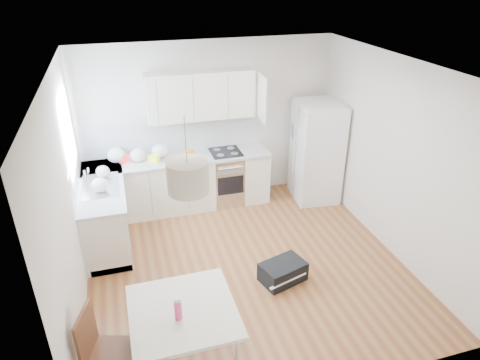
{
  "coord_description": "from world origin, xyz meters",
  "views": [
    {
      "loc": [
        -1.42,
        -4.54,
        3.73
      ],
      "look_at": [
        0.04,
        0.4,
        1.11
      ],
      "focal_mm": 32.0,
      "sensor_mm": 36.0,
      "label": 1
    }
  ],
  "objects_px": {
    "refrigerator": "(317,151)",
    "dining_table": "(183,317)",
    "gym_bag": "(283,272)",
    "dining_chair": "(112,352)"
  },
  "relations": [
    {
      "from": "refrigerator",
      "to": "dining_table",
      "type": "bearing_deg",
      "value": -127.42
    },
    {
      "from": "refrigerator",
      "to": "gym_bag",
      "type": "height_order",
      "value": "refrigerator"
    },
    {
      "from": "refrigerator",
      "to": "dining_chair",
      "type": "bearing_deg",
      "value": -133.38
    },
    {
      "from": "refrigerator",
      "to": "dining_chair",
      "type": "distance_m",
      "value": 4.66
    },
    {
      "from": "dining_table",
      "to": "dining_chair",
      "type": "bearing_deg",
      "value": -177.84
    },
    {
      "from": "dining_chair",
      "to": "gym_bag",
      "type": "distance_m",
      "value": 2.41
    },
    {
      "from": "refrigerator",
      "to": "dining_chair",
      "type": "xyz_separation_m",
      "value": [
        -3.52,
        -3.03,
        -0.37
      ]
    },
    {
      "from": "refrigerator",
      "to": "gym_bag",
      "type": "xyz_separation_m",
      "value": [
        -1.38,
        -2.0,
        -0.72
      ]
    },
    {
      "from": "dining_chair",
      "to": "refrigerator",
      "type": "bearing_deg",
      "value": 58.67
    },
    {
      "from": "dining_chair",
      "to": "gym_bag",
      "type": "xyz_separation_m",
      "value": [
        2.14,
        1.04,
        -0.35
      ]
    }
  ]
}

